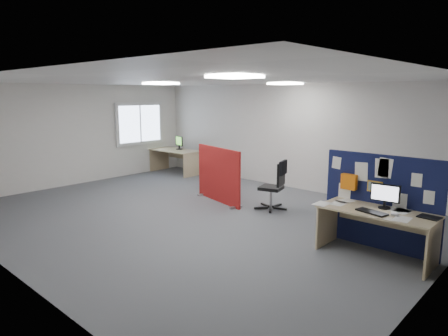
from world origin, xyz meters
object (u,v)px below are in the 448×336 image
Objects in this scene: monitor_second at (179,142)px; main_desk at (377,221)px; monitor_main at (385,195)px; red_divider at (218,175)px; office_chair at (276,182)px; navy_divider at (380,202)px; second_desk at (176,155)px.

main_desk is at bearing -0.55° from monitor_second.
red_divider is at bearing 166.46° from monitor_main.
office_chair is at bearing 155.76° from monitor_main.
navy_divider is 3.84m from red_divider.
monitor_main is 2.77m from office_chair.
navy_divider is at bearing -15.45° from second_desk.
monitor_second is at bearing 163.65° from navy_divider.
office_chair is (4.70, -1.30, 0.04)m from second_desk.
office_chair is at bearing 158.12° from main_desk.
monitor_second is at bearing 161.35° from main_desk.
red_divider is 3.69m from second_desk.
navy_divider is 7.41m from second_desk.
red_divider is at bearing 177.05° from office_chair.
second_desk is (-7.14, 1.97, -0.21)m from navy_divider.
navy_divider reaches higher than office_chair.
red_divider is (-3.94, 0.71, 0.06)m from main_desk.
monitor_second is (-7.25, 2.45, 0.40)m from main_desk.
red_divider is 3.75m from monitor_second.
red_divider is at bearing 174.64° from navy_divider.
office_chair is (-2.60, 0.89, -0.34)m from monitor_main.
second_desk is at bearing 164.55° from navy_divider.
monitor_main is at bearing 74.54° from main_desk.
navy_divider reaches higher than second_desk.
navy_divider is at bearing 108.55° from main_desk.
red_divider reaches higher than main_desk.
red_divider reaches higher than monitor_second.
second_desk is 1.57× the size of office_chair.
monitor_second is (-3.31, 1.73, 0.34)m from red_divider.
red_divider is at bearing -25.93° from second_desk.
monitor_second reaches higher than monitor_main.
monitor_main is 0.26× the size of second_desk.
navy_divider reaches higher than red_divider.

